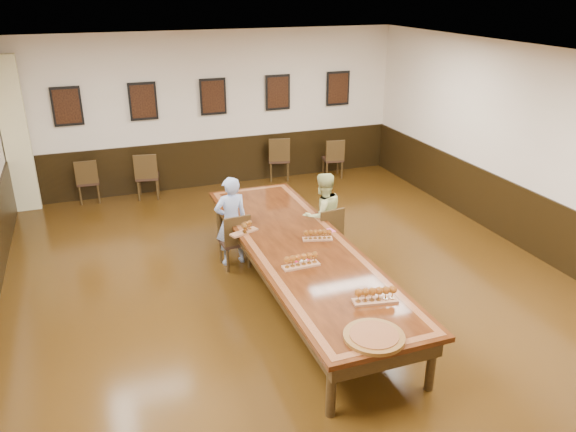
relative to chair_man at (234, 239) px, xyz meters
name	(u,v)px	position (x,y,z in m)	size (l,w,h in m)	color
floor	(300,295)	(0.63, -1.18, -0.45)	(8.00, 10.00, 0.02)	black
ceiling	(303,59)	(0.63, -1.18, 2.77)	(8.00, 10.00, 0.02)	white
wall_back	(213,111)	(0.63, 3.83, 1.16)	(8.00, 0.02, 3.20)	beige
wall_right	(546,157)	(4.64, -1.18, 1.16)	(0.02, 10.00, 3.20)	beige
chair_man	(234,239)	(0.00, 0.00, 0.00)	(0.41, 0.45, 0.88)	black
chair_woman	(325,233)	(1.40, -0.26, 0.00)	(0.42, 0.45, 0.89)	black
spare_chair_a	(88,180)	(-1.99, 3.67, 0.00)	(0.42, 0.45, 0.89)	black
spare_chair_b	(147,175)	(-0.86, 3.50, 0.03)	(0.45, 0.49, 0.95)	black
spare_chair_c	(279,158)	(2.00, 3.67, 0.04)	(0.45, 0.50, 0.97)	black
spare_chair_d	(333,158)	(3.19, 3.40, 0.00)	(0.41, 0.45, 0.89)	black
person_man	(231,221)	(-0.01, 0.09, 0.26)	(0.52, 0.34, 1.41)	#4D70C2
person_woman	(322,216)	(1.39, -0.16, 0.25)	(0.69, 0.54, 1.39)	#C7CD80
pink_phone	(331,230)	(1.23, -0.84, 0.31)	(0.07, 0.14, 0.01)	#CE447D
curtain	(16,136)	(-3.12, 3.64, 1.01)	(0.45, 0.18, 2.90)	beige
wainscoting	(301,263)	(0.63, -1.18, 0.06)	(8.00, 10.00, 1.00)	black
conference_table	(301,256)	(0.63, -1.18, 0.17)	(1.40, 5.00, 0.76)	black
posters	(213,97)	(0.63, 3.76, 1.46)	(6.14, 0.04, 0.74)	black
flight_a	(245,228)	(0.05, -0.49, 0.38)	(0.44, 0.27, 0.16)	#925E3D
flight_b	(318,235)	(0.92, -1.07, 0.38)	(0.43, 0.23, 0.15)	#925E3D
flight_c	(301,261)	(0.42, -1.73, 0.39)	(0.48, 0.16, 0.18)	#925E3D
flight_d	(375,296)	(0.89, -2.80, 0.40)	(0.53, 0.24, 0.19)	#925E3D
red_plate_grp	(303,261)	(0.49, -1.61, 0.32)	(0.21, 0.21, 0.03)	red
carved_platter	(374,336)	(0.55, -3.41, 0.33)	(0.76, 0.76, 0.05)	#593311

